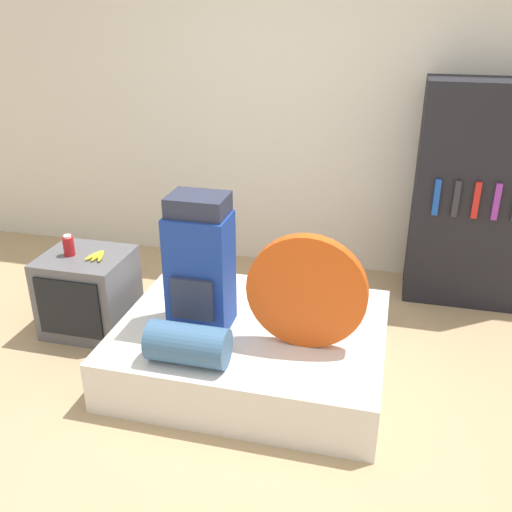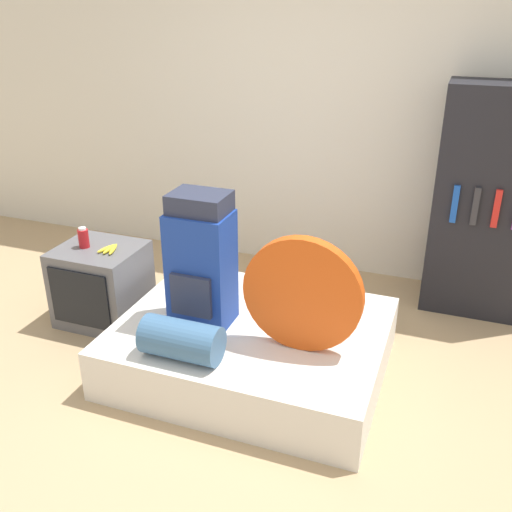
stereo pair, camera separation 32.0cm
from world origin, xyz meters
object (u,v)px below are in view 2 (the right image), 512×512
(sleeping_roll, at_px, (182,340))
(television, at_px, (102,284))
(backpack, at_px, (201,262))
(canister, at_px, (84,238))
(bookshelf, at_px, (495,204))
(tent_bag, at_px, (302,294))

(sleeping_roll, distance_m, television, 1.16)
(backpack, relative_size, canister, 5.62)
(television, height_order, canister, canister)
(canister, xyz_separation_m, bookshelf, (2.57, 1.12, 0.19))
(sleeping_roll, bearing_deg, backpack, 98.29)
(tent_bag, bearing_deg, canister, 169.20)
(bookshelf, bearing_deg, backpack, -139.31)
(backpack, bearing_deg, tent_bag, -6.27)
(sleeping_roll, relative_size, canister, 3.04)
(tent_bag, relative_size, bookshelf, 0.41)
(backpack, relative_size, bookshelf, 0.50)
(tent_bag, xyz_separation_m, canister, (-1.62, 0.31, -0.03))
(television, bearing_deg, tent_bag, -11.96)
(tent_bag, height_order, bookshelf, bookshelf)
(backpack, xyz_separation_m, canister, (-0.99, 0.24, -0.09))
(backpack, relative_size, television, 1.44)
(backpack, xyz_separation_m, sleeping_roll, (0.06, -0.39, -0.28))
(canister, distance_m, bookshelf, 2.81)
(canister, bearing_deg, tent_bag, -10.80)
(sleeping_roll, bearing_deg, television, 146.08)
(television, xyz_separation_m, canister, (-0.09, -0.02, 0.34))
(canister, height_order, bookshelf, bookshelf)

